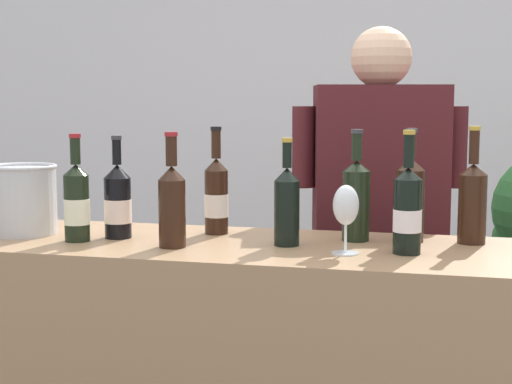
{
  "coord_description": "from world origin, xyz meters",
  "views": [
    {
      "loc": [
        0.45,
        -2.11,
        1.37
      ],
      "look_at": [
        -0.07,
        0.0,
        1.11
      ],
      "focal_mm": 53.95,
      "sensor_mm": 36.0,
      "label": 1
    }
  ],
  "objects_px": {
    "wine_bottle_0": "(77,202)",
    "person_server": "(377,265)",
    "wine_bottle_6": "(287,204)",
    "wine_bottle_3": "(118,202)",
    "wine_bottle_5": "(410,198)",
    "wine_glass": "(346,208)",
    "ice_bucket": "(22,199)",
    "wine_bottle_7": "(172,203)",
    "wine_bottle_8": "(472,200)",
    "wine_bottle_1": "(356,198)",
    "wine_bottle_2": "(407,210)",
    "wine_bottle_4": "(216,196)"
  },
  "relations": [
    {
      "from": "wine_bottle_5",
      "to": "wine_bottle_2",
      "type": "bearing_deg",
      "value": -89.43
    },
    {
      "from": "wine_bottle_3",
      "to": "wine_bottle_5",
      "type": "bearing_deg",
      "value": 9.62
    },
    {
      "from": "wine_bottle_3",
      "to": "wine_bottle_2",
      "type": "bearing_deg",
      "value": -2.83
    },
    {
      "from": "wine_bottle_1",
      "to": "wine_bottle_2",
      "type": "distance_m",
      "value": 0.23
    },
    {
      "from": "wine_bottle_0",
      "to": "wine_bottle_4",
      "type": "height_order",
      "value": "wine_bottle_4"
    },
    {
      "from": "wine_bottle_8",
      "to": "wine_bottle_2",
      "type": "bearing_deg",
      "value": -130.94
    },
    {
      "from": "wine_bottle_0",
      "to": "wine_glass",
      "type": "xyz_separation_m",
      "value": [
        0.79,
        -0.0,
        0.01
      ]
    },
    {
      "from": "wine_bottle_1",
      "to": "person_server",
      "type": "distance_m",
      "value": 0.57
    },
    {
      "from": "wine_bottle_2",
      "to": "wine_bottle_3",
      "type": "xyz_separation_m",
      "value": [
        -0.85,
        0.04,
        -0.01
      ]
    },
    {
      "from": "wine_bottle_5",
      "to": "wine_bottle_7",
      "type": "relative_size",
      "value": 1.02
    },
    {
      "from": "wine_bottle_2",
      "to": "wine_bottle_8",
      "type": "bearing_deg",
      "value": 49.06
    },
    {
      "from": "person_server",
      "to": "wine_bottle_4",
      "type": "bearing_deg",
      "value": -134.14
    },
    {
      "from": "wine_bottle_1",
      "to": "wine_bottle_2",
      "type": "height_order",
      "value": "wine_bottle_2"
    },
    {
      "from": "wine_bottle_7",
      "to": "wine_glass",
      "type": "bearing_deg",
      "value": 2.29
    },
    {
      "from": "wine_bottle_3",
      "to": "wine_glass",
      "type": "relative_size",
      "value": 1.64
    },
    {
      "from": "wine_bottle_4",
      "to": "wine_bottle_6",
      "type": "distance_m",
      "value": 0.28
    },
    {
      "from": "wine_glass",
      "to": "person_server",
      "type": "height_order",
      "value": "person_server"
    },
    {
      "from": "wine_glass",
      "to": "wine_bottle_1",
      "type": "bearing_deg",
      "value": 88.94
    },
    {
      "from": "wine_glass",
      "to": "wine_bottle_7",
      "type": "bearing_deg",
      "value": -177.71
    },
    {
      "from": "wine_bottle_6",
      "to": "ice_bucket",
      "type": "distance_m",
      "value": 0.83
    },
    {
      "from": "wine_bottle_1",
      "to": "wine_bottle_6",
      "type": "xyz_separation_m",
      "value": [
        -0.18,
        -0.12,
        -0.01
      ]
    },
    {
      "from": "wine_bottle_4",
      "to": "wine_glass",
      "type": "height_order",
      "value": "wine_bottle_4"
    },
    {
      "from": "wine_bottle_0",
      "to": "person_server",
      "type": "height_order",
      "value": "person_server"
    },
    {
      "from": "wine_bottle_4",
      "to": "wine_bottle_5",
      "type": "relative_size",
      "value": 1.0
    },
    {
      "from": "person_server",
      "to": "wine_bottle_2",
      "type": "bearing_deg",
      "value": -78.68
    },
    {
      "from": "wine_bottle_5",
      "to": "wine_bottle_8",
      "type": "distance_m",
      "value": 0.18
    },
    {
      "from": "wine_bottle_8",
      "to": "wine_bottle_1",
      "type": "bearing_deg",
      "value": -173.58
    },
    {
      "from": "wine_bottle_1",
      "to": "wine_bottle_3",
      "type": "bearing_deg",
      "value": -170.16
    },
    {
      "from": "wine_bottle_2",
      "to": "ice_bucket",
      "type": "distance_m",
      "value": 1.16
    },
    {
      "from": "wine_bottle_7",
      "to": "wine_bottle_6",
      "type": "bearing_deg",
      "value": 19.27
    },
    {
      "from": "wine_bottle_6",
      "to": "wine_bottle_3",
      "type": "bearing_deg",
      "value": -179.63
    },
    {
      "from": "ice_bucket",
      "to": "wine_bottle_2",
      "type": "bearing_deg",
      "value": -1.73
    },
    {
      "from": "wine_bottle_7",
      "to": "ice_bucket",
      "type": "relative_size",
      "value": 1.51
    },
    {
      "from": "wine_bottle_8",
      "to": "wine_bottle_5",
      "type": "bearing_deg",
      "value": -175.51
    },
    {
      "from": "wine_bottle_1",
      "to": "wine_bottle_3",
      "type": "relative_size",
      "value": 1.07
    },
    {
      "from": "wine_bottle_6",
      "to": "wine_bottle_8",
      "type": "distance_m",
      "value": 0.53
    },
    {
      "from": "wine_bottle_0",
      "to": "wine_bottle_6",
      "type": "distance_m",
      "value": 0.61
    },
    {
      "from": "wine_bottle_2",
      "to": "ice_bucket",
      "type": "relative_size",
      "value": 1.55
    },
    {
      "from": "wine_bottle_6",
      "to": "wine_bottle_4",
      "type": "bearing_deg",
      "value": 151.42
    },
    {
      "from": "wine_bottle_0",
      "to": "wine_bottle_3",
      "type": "xyz_separation_m",
      "value": [
        0.09,
        0.08,
        -0.01
      ]
    },
    {
      "from": "person_server",
      "to": "wine_bottle_7",
      "type": "bearing_deg",
      "value": -125.68
    },
    {
      "from": "wine_bottle_2",
      "to": "wine_bottle_5",
      "type": "relative_size",
      "value": 1.0
    },
    {
      "from": "wine_glass",
      "to": "ice_bucket",
      "type": "distance_m",
      "value": 1.01
    },
    {
      "from": "ice_bucket",
      "to": "wine_bottle_7",
      "type": "bearing_deg",
      "value": -10.5
    },
    {
      "from": "wine_bottle_0",
      "to": "wine_bottle_3",
      "type": "height_order",
      "value": "wine_bottle_0"
    },
    {
      "from": "wine_bottle_3",
      "to": "wine_bottle_8",
      "type": "relative_size",
      "value": 0.91
    },
    {
      "from": "wine_bottle_3",
      "to": "person_server",
      "type": "xyz_separation_m",
      "value": [
        0.72,
        0.61,
        -0.28
      ]
    },
    {
      "from": "person_server",
      "to": "wine_bottle_0",
      "type": "bearing_deg",
      "value": -139.76
    },
    {
      "from": "wine_bottle_2",
      "to": "wine_bottle_7",
      "type": "distance_m",
      "value": 0.65
    },
    {
      "from": "wine_bottle_1",
      "to": "wine_bottle_3",
      "type": "xyz_separation_m",
      "value": [
        -0.7,
        -0.12,
        -0.02
      ]
    }
  ]
}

